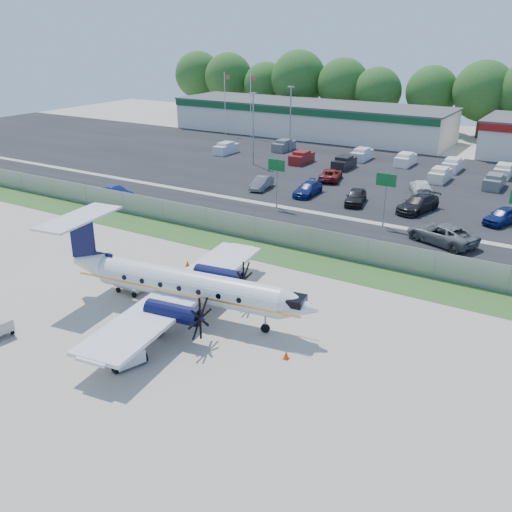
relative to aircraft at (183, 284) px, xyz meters
The scene contains 29 objects.
ground 2.67m from the aircraft, ahead, with size 170.00×170.00×0.00m, color #B0A495.
grass_verge 12.11m from the aircraft, 82.10° to the left, with size 170.00×4.00×0.02m, color #2D561E.
access_road 19.00m from the aircraft, 85.02° to the left, with size 170.00×8.00×0.02m, color black.
parking_lot 39.90m from the aircraft, 87.64° to the left, with size 170.00×32.00×0.02m, color black.
perimeter_fence 13.96m from the aircraft, 83.23° to the left, with size 120.00×0.06×1.99m.
building_west 65.72m from the aircraft, 109.89° to the left, with size 46.40×12.40×5.24m.
sign_left 23.65m from the aircraft, 105.64° to the left, with size 1.80×0.26×5.00m.
sign_mid 23.24m from the aircraft, 78.46° to the left, with size 1.80×0.26×5.00m.
flagpole_west 64.75m from the aircraft, 122.02° to the left, with size 1.06×0.12×10.00m.
flagpole_east 62.25m from the aircraft, 118.11° to the left, with size 1.06×0.12×10.00m.
light_pole_nw 42.16m from the aircraft, 115.90° to the left, with size 0.90×0.35×9.09m.
light_pole_sw 51.32m from the aircraft, 111.01° to the left, with size 0.90×0.35×9.09m.
tree_line 73.86m from the aircraft, 88.73° to the left, with size 112.00×6.00×14.00m, color #214F17, non-canonical shape.
aircraft is the anchor object (origin of this frame).
pushback_tug 6.11m from the aircraft, 85.86° to the right, with size 3.00×2.61×1.42m.
baggage_cart_far 5.41m from the aircraft, behind, with size 2.08×1.28×1.09m.
cone_nose 8.13m from the aircraft, ahead, with size 0.34×0.34×0.48m.
cone_port_wing 5.50m from the aircraft, 95.45° to the right, with size 0.32×0.32×0.46m.
cone_starboard_wing 8.07m from the aircraft, 126.67° to the left, with size 0.32×0.32×0.46m.
road_car_west 27.44m from the aircraft, 143.07° to the left, with size 1.50×4.29×1.41m, color navy.
road_car_mid 23.62m from the aircraft, 64.18° to the left, with size 2.75×5.96×1.66m, color #595B5E.
parked_car_a 30.28m from the aircraft, 111.83° to the left, with size 1.44×4.13×1.36m, color #595B5E.
parked_car_b 29.08m from the aircraft, 101.40° to the left, with size 1.90×4.68×1.36m, color navy.
parked_car_c 28.17m from the aircraft, 90.32° to the left, with size 1.80×4.48×1.53m, color black.
parked_car_d 29.45m from the aircraft, 78.24° to the left, with size 2.20×5.42×1.57m, color black.
parked_car_e 32.27m from the aircraft, 64.96° to the left, with size 1.78×4.42×1.51m, color navy.
parked_car_f 36.21m from the aircraft, 100.10° to the left, with size 2.25×4.87×1.35m, color maroon.
parked_car_g 35.85m from the aircraft, 83.14° to the left, with size 2.00×4.91×1.43m, color silver.
far_parking_rows 44.90m from the aircraft, 87.91° to the left, with size 56.00×10.00×1.60m, color gray, non-canonical shape.
Camera 1 is at (18.65, -24.46, 16.66)m, focal length 40.00 mm.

